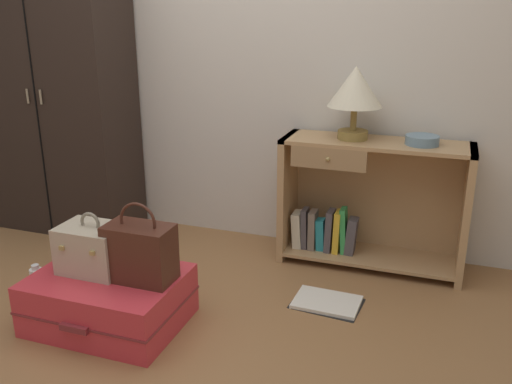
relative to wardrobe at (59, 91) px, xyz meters
name	(u,v)px	position (x,y,z in m)	size (l,w,h in m)	color
ground_plane	(147,355)	(1.29, -1.20, -0.94)	(9.00, 9.00, 0.00)	olive
back_wall	(258,36)	(1.29, 0.30, 0.36)	(6.40, 0.10, 2.60)	beige
wardrobe	(59,91)	(0.00, 0.00, 0.00)	(0.94, 0.47, 1.88)	black
bookshelf	(365,204)	(2.03, 0.07, -0.57)	(1.06, 0.35, 0.76)	tan
table_lamp	(355,90)	(1.94, 0.06, 0.09)	(0.31, 0.31, 0.41)	olive
bowl	(422,140)	(2.32, 0.04, -0.16)	(0.18, 0.18, 0.05)	slate
suitcase_large	(109,299)	(0.99, -1.03, -0.81)	(0.71, 0.55, 0.26)	#D1333D
train_case	(93,248)	(0.90, -1.00, -0.57)	(0.30, 0.23, 0.30)	#B7A88E
handbag	(140,252)	(1.17, -1.00, -0.54)	(0.31, 0.18, 0.38)	#472319
bottle	(38,284)	(0.52, -0.97, -0.84)	(0.06, 0.06, 0.21)	white
open_book_on_floor	(327,302)	(1.95, -0.50, -0.93)	(0.37, 0.28, 0.02)	white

